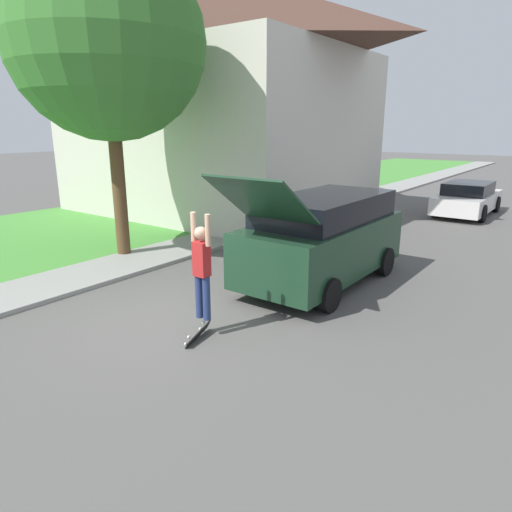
{
  "coord_description": "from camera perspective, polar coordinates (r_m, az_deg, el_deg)",
  "views": [
    {
      "loc": [
        5.96,
        -5.67,
        3.49
      ],
      "look_at": [
        0.81,
        1.2,
        1.06
      ],
      "focal_mm": 32.0,
      "sensor_mm": 36.0,
      "label": 1
    }
  ],
  "objects": [
    {
      "name": "lawn_tree_near",
      "position": [
        13.01,
        -18.13,
        24.22
      ],
      "size": [
        4.92,
        4.92,
        7.95
      ],
      "color": "brown",
      "rests_on": "lawn"
    },
    {
      "name": "house",
      "position": [
        19.81,
        -4.86,
        19.79
      ],
      "size": [
        11.76,
        9.22,
        9.26
      ],
      "color": "beige",
      "rests_on": "lawn"
    },
    {
      "name": "lawn",
      "position": [
        18.52,
        -13.06,
        4.67
      ],
      "size": [
        10.0,
        80.0,
        0.08
      ],
      "color": "#478E38",
      "rests_on": "ground_plane"
    },
    {
      "name": "ground_plane",
      "position": [
        8.93,
        -8.87,
        -7.39
      ],
      "size": [
        120.0,
        120.0,
        0.0
      ],
      "primitive_type": "plane",
      "color": "#54514F"
    },
    {
      "name": "skateboarder",
      "position": [
        7.65,
        -6.79,
        -1.26
      ],
      "size": [
        0.41,
        0.21,
        1.83
      ],
      "color": "navy",
      "rests_on": "ground_plane"
    },
    {
      "name": "sidewalk",
      "position": [
        15.47,
        -2.41,
        2.95
      ],
      "size": [
        1.8,
        80.0,
        0.1
      ],
      "color": "gray",
      "rests_on": "ground_plane"
    },
    {
      "name": "suv_parked",
      "position": [
        10.45,
        8.38,
        2.35
      ],
      "size": [
        2.13,
        5.3,
        2.69
      ],
      "color": "#193823",
      "rests_on": "ground_plane"
    },
    {
      "name": "skateboard",
      "position": [
        7.94,
        -7.34,
        -9.73
      ],
      "size": [
        0.31,
        0.78,
        0.3
      ],
      "color": "black",
      "rests_on": "ground_plane"
    },
    {
      "name": "car_down_street",
      "position": [
        20.75,
        24.94,
        6.52
      ],
      "size": [
        1.94,
        4.54,
        1.34
      ],
      "color": "silver",
      "rests_on": "ground_plane"
    }
  ]
}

